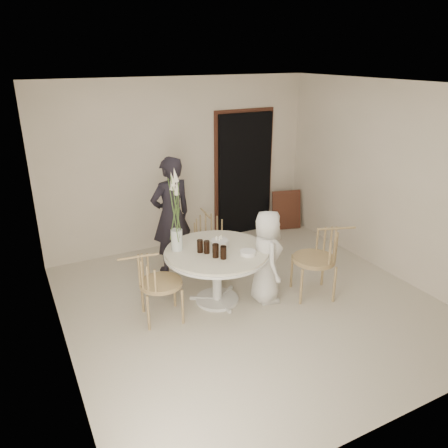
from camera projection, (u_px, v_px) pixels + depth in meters
name	position (u px, v px, depth m)	size (l,w,h in m)	color
ground	(250.00, 303.00, 5.65)	(4.50, 4.50, 0.00)	beige
room_shell	(253.00, 183.00, 5.06)	(4.50, 4.50, 4.50)	white
doorway	(245.00, 175.00, 7.57)	(1.00, 0.10, 2.10)	black
door_trim	(243.00, 171.00, 7.58)	(1.12, 0.03, 2.22)	#50291B
table	(217.00, 258.00, 5.49)	(1.33, 1.33, 0.73)	silver
picture_frame	(286.00, 210.00, 7.95)	(0.53, 0.04, 0.71)	#50291B
chair_far	(208.00, 233.00, 6.42)	(0.50, 0.54, 0.84)	tan
chair_right	(325.00, 251.00, 5.66)	(0.68, 0.65, 0.96)	tan
chair_left	(150.00, 278.00, 5.10)	(0.57, 0.53, 0.88)	tan
girl	(171.00, 216.00, 6.22)	(0.63, 0.41, 1.72)	black
boy	(267.00, 257.00, 5.53)	(0.60, 0.39, 1.23)	silver
birthday_cake	(220.00, 244.00, 5.48)	(0.22, 0.22, 0.16)	silver
cola_tumbler_a	(216.00, 251.00, 5.22)	(0.08, 0.08, 0.17)	black
cola_tumbler_b	(223.00, 252.00, 5.19)	(0.08, 0.08, 0.16)	black
cola_tumbler_c	(200.00, 246.00, 5.36)	(0.08, 0.08, 0.16)	black
cola_tumbler_d	(207.00, 247.00, 5.33)	(0.07, 0.07, 0.16)	black
plate_stack	(248.00, 253.00, 5.31)	(0.19, 0.19, 0.05)	white
flower_vase	(176.00, 219.00, 5.30)	(0.14, 0.14, 1.06)	silver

